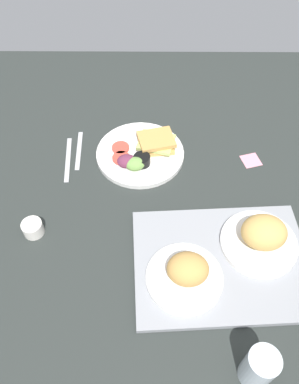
% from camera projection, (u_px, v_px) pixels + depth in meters
% --- Properties ---
extents(ground_plane, '(1.90, 1.50, 0.03)m').
position_uv_depth(ground_plane, '(156.00, 195.00, 1.14)').
color(ground_plane, '#282D2B').
extents(serving_tray, '(0.47, 0.36, 0.02)m').
position_uv_depth(serving_tray, '(222.00, 263.00, 0.98)').
color(serving_tray, gray).
rests_on(serving_tray, ground_plane).
extents(bread_plate_near, '(0.20, 0.20, 0.09)m').
position_uv_depth(bread_plate_near, '(262.00, 236.00, 0.97)').
color(bread_plate_near, white).
rests_on(bread_plate_near, serving_tray).
extents(bread_plate_far, '(0.19, 0.19, 0.08)m').
position_uv_depth(bread_plate_far, '(186.00, 273.00, 0.92)').
color(bread_plate_far, white).
rests_on(bread_plate_far, serving_tray).
extents(plate_with_salad, '(0.28, 0.28, 0.05)m').
position_uv_depth(plate_with_salad, '(142.00, 153.00, 1.21)').
color(plate_with_salad, white).
rests_on(plate_with_salad, ground_plane).
extents(drinking_glass, '(0.07, 0.07, 0.12)m').
position_uv_depth(drinking_glass, '(259.00, 367.00, 0.78)').
color(drinking_glass, silver).
rests_on(drinking_glass, ground_plane).
extents(espresso_cup, '(0.06, 0.06, 0.04)m').
position_uv_depth(espresso_cup, '(33.00, 228.00, 1.03)').
color(espresso_cup, silver).
rests_on(espresso_cup, ground_plane).
extents(fork, '(0.02, 0.17, 0.01)m').
position_uv_depth(fork, '(79.00, 150.00, 1.23)').
color(fork, '#B7B7BC').
rests_on(fork, ground_plane).
extents(knife, '(0.03, 0.19, 0.01)m').
position_uv_depth(knife, '(68.00, 159.00, 1.21)').
color(knife, '#B7B7BC').
rests_on(knife, ground_plane).
extents(sticky_note, '(0.07, 0.07, 0.00)m').
position_uv_depth(sticky_note, '(251.00, 160.00, 1.21)').
color(sticky_note, pink).
rests_on(sticky_note, ground_plane).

